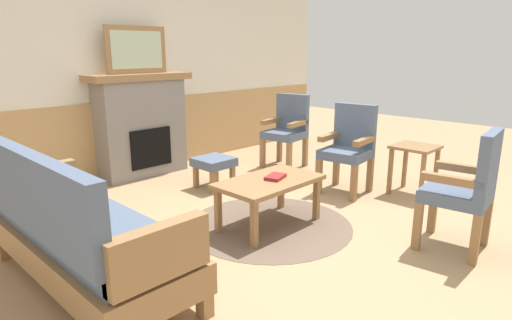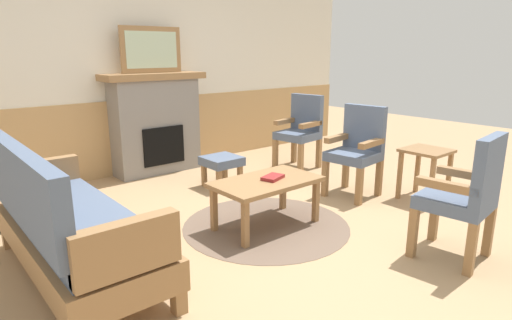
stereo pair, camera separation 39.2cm
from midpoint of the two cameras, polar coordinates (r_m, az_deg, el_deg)
name	(u,v)px [view 2 (the right image)]	position (r m, az deg, el deg)	size (l,w,h in m)	color
ground_plane	(281,225)	(3.98, 6.15, -8.69)	(14.00, 14.00, 0.00)	tan
wall_back	(144,70)	(5.77, -12.84, 11.64)	(7.20, 0.14, 2.70)	silver
fireplace	(156,123)	(5.61, -11.28, 4.89)	(1.30, 0.44, 1.28)	gray
framed_picture	(151,50)	(5.54, -11.75, 14.17)	(0.80, 0.04, 0.56)	olive
couch	(69,225)	(3.14, -20.41, -8.21)	(0.70, 1.80, 0.98)	olive
coffee_table	(266,186)	(3.83, 4.32, -3.46)	(0.96, 0.56, 0.44)	olive
round_rug	(266,225)	(3.96, 4.22, -8.73)	(1.52, 1.52, 0.01)	brown
book_on_table	(273,177)	(3.83, 5.19, -2.36)	(0.21, 0.14, 0.03)	maroon
footstool	(222,163)	(4.97, -2.34, -0.43)	(0.40, 0.40, 0.36)	olive
armchair_near_fireplace	(357,147)	(4.81, 15.64, 1.68)	(0.53, 0.53, 0.98)	olive
armchair_by_window_left	(301,128)	(5.82, 7.93, 4.22)	(0.54, 0.54, 0.98)	olive
armchair_front_left	(466,192)	(3.61, 29.06, -3.83)	(0.53, 0.53, 0.98)	olive
side_table	(426,160)	(4.92, 23.84, -0.02)	(0.44, 0.44, 0.55)	olive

